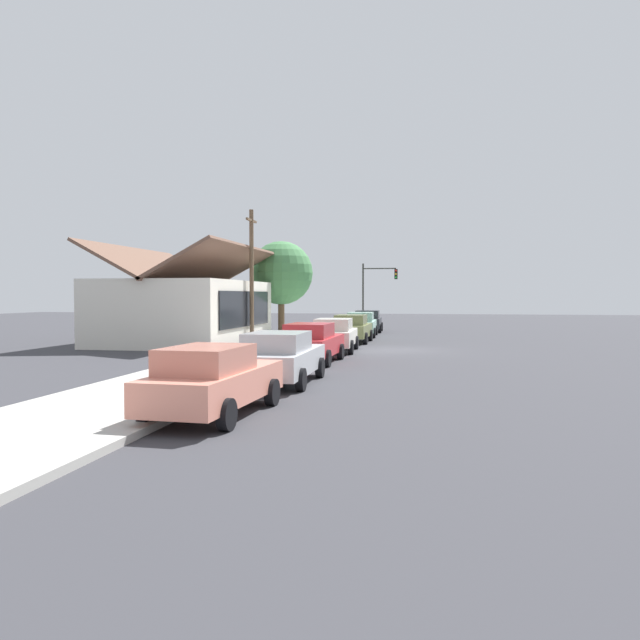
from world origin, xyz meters
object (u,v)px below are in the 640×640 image
object	(u,v)px
car_cherry	(311,342)
car_coral	(213,380)
car_silver	(280,357)
car_ivory	(334,335)
traffic_light_main	(376,285)
fire_hydrant_red	(311,338)
utility_pole_wooden	(252,273)
shade_tree	(281,273)
car_olive	(352,328)
car_seafoam	(361,324)
car_charcoal	(368,321)

from	to	relation	value
car_cherry	car_coral	bearing A→B (deg)	-178.64
car_silver	car_ivory	size ratio (longest dim) A/B	1.03
traffic_light_main	fire_hydrant_red	xyz separation A→B (m)	(-18.36, 1.66, -2.99)
car_silver	utility_pole_wooden	distance (m)	16.98
car_cherry	car_ivory	size ratio (longest dim) A/B	1.02
car_ivory	fire_hydrant_red	size ratio (longest dim) A/B	6.58
shade_tree	fire_hydrant_red	world-z (taller)	shade_tree
fire_hydrant_red	shade_tree	bearing A→B (deg)	21.62
car_coral	car_olive	bearing A→B (deg)	2.57
car_coral	shade_tree	xyz separation A→B (m)	(28.47, 5.43, 3.37)
car_silver	shade_tree	xyz separation A→B (m)	(23.20, 5.66, 3.37)
fire_hydrant_red	car_coral	bearing A→B (deg)	-175.84
car_coral	car_olive	size ratio (longest dim) A/B	1.11
car_seafoam	fire_hydrant_red	xyz separation A→B (m)	(-9.29, 1.49, -0.32)
car_coral	shade_tree	distance (m)	29.18
car_seafoam	traffic_light_main	world-z (taller)	traffic_light_main
car_coral	car_seafoam	size ratio (longest dim) A/B	0.98
car_olive	fire_hydrant_red	xyz separation A→B (m)	(-4.07, 1.55, -0.32)
car_cherry	fire_hydrant_red	distance (m)	7.02
car_cherry	fire_hydrant_red	bearing A→B (deg)	12.66
car_coral	traffic_light_main	world-z (taller)	traffic_light_main
car_ivory	car_seafoam	distance (m)	11.10
car_coral	fire_hydrant_red	bearing A→B (deg)	7.33
car_cherry	car_charcoal	distance (m)	21.34
car_ivory	car_seafoam	xyz separation A→B (m)	(11.10, -0.01, 0.00)
car_coral	car_ivory	world-z (taller)	same
car_silver	shade_tree	world-z (taller)	shade_tree
car_seafoam	utility_pole_wooden	xyz separation A→B (m)	(-6.36, 5.49, 3.11)
car_cherry	traffic_light_main	size ratio (longest dim) A/B	0.91
car_ivory	utility_pole_wooden	xyz separation A→B (m)	(4.74, 5.48, 3.11)
car_charcoal	utility_pole_wooden	xyz separation A→B (m)	(-11.54, 5.39, 3.11)
car_coral	car_cherry	xyz separation A→B (m)	(11.21, -0.04, 0.00)
car_charcoal	utility_pole_wooden	size ratio (longest dim) A/B	0.59
car_charcoal	utility_pole_wooden	bearing A→B (deg)	152.57
car_charcoal	car_silver	bearing A→B (deg)	177.94
car_cherry	shade_tree	bearing A→B (deg)	19.12
car_seafoam	car_ivory	bearing A→B (deg)	177.43
car_seafoam	fire_hydrant_red	distance (m)	9.41
car_ivory	car_charcoal	xyz separation A→B (m)	(16.28, 0.09, -0.00)
car_ivory	shade_tree	bearing A→B (deg)	22.40
car_coral	car_seafoam	world-z (taller)	same
car_charcoal	fire_hydrant_red	world-z (taller)	car_charcoal
car_ivory	utility_pole_wooden	size ratio (longest dim) A/B	0.62
shade_tree	utility_pole_wooden	world-z (taller)	utility_pole_wooden
car_charcoal	shade_tree	bearing A→B (deg)	124.14
car_ivory	car_silver	bearing A→B (deg)	178.11
car_silver	fire_hydrant_red	distance (m)	12.92
car_cherry	traffic_light_main	distance (m)	25.39
car_cherry	utility_pole_wooden	xyz separation A→B (m)	(9.80, 5.35, 3.11)
car_cherry	car_seafoam	bearing A→B (deg)	1.04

